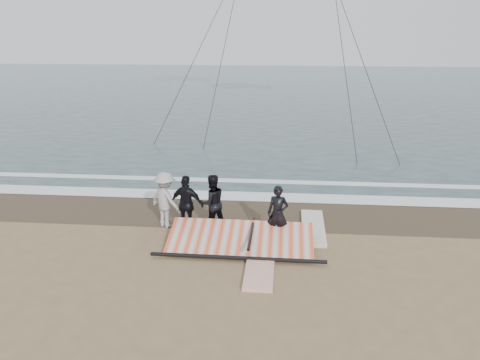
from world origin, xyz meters
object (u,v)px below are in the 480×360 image
object	(u,v)px
man_main	(278,213)
board_cream	(313,227)
board_white	(260,264)
sail_rig	(238,239)

from	to	relation	value
man_main	board_cream	size ratio (longest dim) A/B	0.64
board_white	sail_rig	world-z (taller)	sail_rig
man_main	board_white	xyz separation A→B (m)	(-0.40, -1.54, -0.75)
board_white	board_cream	xyz separation A→B (m)	(1.46, 2.37, 0.00)
man_main	board_cream	distance (m)	1.53
board_cream	board_white	bearing A→B (deg)	-120.42
board_cream	sail_rig	bearing A→B (deg)	-147.51
board_white	sail_rig	bearing A→B (deg)	121.63
man_main	board_white	world-z (taller)	man_main
board_cream	sail_rig	size ratio (longest dim) A/B	0.55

